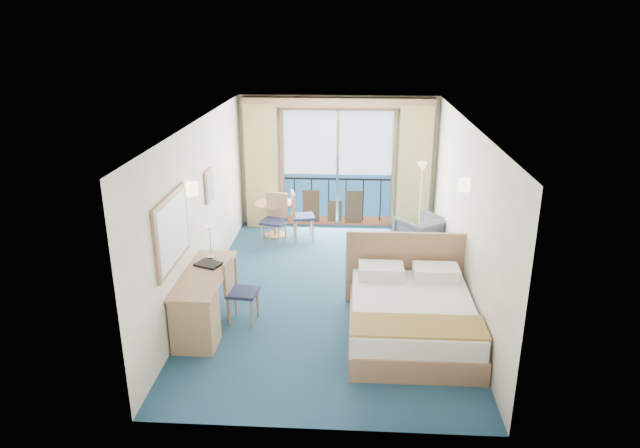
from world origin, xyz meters
The scene contains 22 objects.
floor centered at (0.00, 0.00, 0.00)m, with size 6.50×6.50×0.00m, color navy.
room_walls centered at (0.00, 0.00, 1.78)m, with size 4.04×6.54×2.72m.
balcony_door centered at (-0.01, 3.22, 1.14)m, with size 2.36×0.03×2.52m.
curtain_left centered at (-1.55, 3.07, 1.28)m, with size 0.65×0.22×2.55m, color tan.
curtain_right centered at (1.55, 3.07, 1.28)m, with size 0.65×0.22×2.55m, color tan.
pelmet centered at (0.00, 3.10, 2.58)m, with size 3.80×0.25×0.18m, color #AA7B5C.
mirror centered at (-1.97, -1.50, 1.55)m, with size 0.05×1.25×0.95m.
wall_print centered at (-1.97, 0.45, 1.60)m, with size 0.04×0.42×0.52m.
sconce_left centered at (-1.94, -0.60, 1.85)m, with size 0.18×0.18×0.18m, color beige.
sconce_right centered at (1.94, -0.15, 1.85)m, with size 0.18×0.18×0.18m, color beige.
bed centered at (1.15, -1.27, 0.32)m, with size 1.82×2.16×1.14m.
nightstand centered at (1.79, 0.14, 0.25)m, with size 0.38×0.36×0.49m, color tan.
phone centered at (1.77, 0.17, 0.54)m, with size 0.19×0.15×0.08m, color white.
armchair centered at (1.59, 1.73, 0.36)m, with size 0.77×0.79×0.72m, color #4B515B.
floor_lamp centered at (1.64, 2.48, 1.17)m, with size 0.21×0.21×1.54m.
desk centered at (-1.70, -1.58, 0.44)m, with size 0.58×1.69×0.79m.
desk_chair centered at (-1.28, -0.99, 0.53)m, with size 0.45×0.44×0.94m.
folder centered at (-1.71, -0.84, 0.81)m, with size 0.35×0.26×0.03m, color black.
desk_lamp centered at (-1.72, -0.61, 1.16)m, with size 0.13×0.13×0.49m.
round_table centered at (-1.22, 2.48, 0.53)m, with size 0.77×0.77×0.70m.
table_chair_a centered at (-0.72, 2.32, 0.55)m, with size 0.50×0.49×0.97m.
table_chair_b centered at (-1.16, 2.06, 0.56)m, with size 0.52×0.52×0.99m.
Camera 1 is at (0.33, -8.19, 4.07)m, focal length 32.00 mm.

